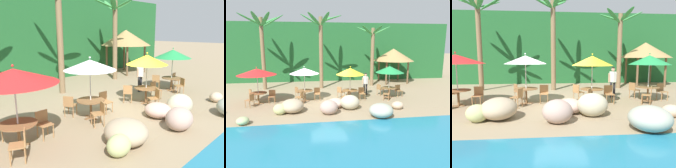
% 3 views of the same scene
% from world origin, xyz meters
% --- Properties ---
extents(ground_plane, '(120.00, 120.00, 0.00)m').
position_xyz_m(ground_plane, '(0.00, 0.00, 0.00)').
color(ground_plane, '#937F60').
extents(terrace_deck, '(18.00, 5.20, 0.01)m').
position_xyz_m(terrace_deck, '(0.00, 0.00, 0.00)').
color(terrace_deck, '#937F60').
rests_on(terrace_deck, ground).
extents(foliage_backdrop, '(28.00, 2.40, 6.00)m').
position_xyz_m(foliage_backdrop, '(0.00, 9.00, 3.00)').
color(foliage_backdrop, '#1E5628').
rests_on(foliage_backdrop, ground).
extents(rock_seawall, '(12.77, 3.31, 0.88)m').
position_xyz_m(rock_seawall, '(-0.95, -2.61, 0.36)').
color(rock_seawall, '#9FB278').
rests_on(rock_seawall, ground).
extents(umbrella_red, '(2.49, 2.49, 2.46)m').
position_xyz_m(umbrella_red, '(-4.63, -0.03, 2.13)').
color(umbrella_red, silver).
rests_on(umbrella_red, ground).
extents(dining_table_red, '(1.10, 1.10, 0.74)m').
position_xyz_m(dining_table_red, '(-4.63, -0.03, 0.61)').
color(dining_table_red, brown).
rests_on(dining_table_red, ground).
extents(chair_red_seaward, '(0.43, 0.44, 0.87)m').
position_xyz_m(chair_red_seaward, '(-3.78, 0.05, 0.51)').
color(chair_red_seaward, '#9E7042').
rests_on(chair_red_seaward, ground).
extents(chair_red_left, '(0.57, 0.57, 0.87)m').
position_xyz_m(chair_red_left, '(-4.95, -0.82, 0.51)').
color(chair_red_left, '#9E7042').
rests_on(chair_red_left, ground).
extents(umbrella_white, '(1.99, 1.99, 2.41)m').
position_xyz_m(umbrella_white, '(-1.61, 0.25, 2.10)').
color(umbrella_white, silver).
rests_on(umbrella_white, ground).
extents(dining_table_white, '(1.10, 1.10, 0.74)m').
position_xyz_m(dining_table_white, '(-1.61, 0.25, 0.61)').
color(dining_table_white, brown).
rests_on(dining_table_white, ground).
extents(chair_white_seaward, '(0.42, 0.43, 0.87)m').
position_xyz_m(chair_white_seaward, '(-0.76, 0.33, 0.51)').
color(chair_white_seaward, '#9E7042').
rests_on(chair_white_seaward, ground).
extents(chair_white_inland, '(0.58, 0.58, 0.87)m').
position_xyz_m(chair_white_inland, '(-2.11, 0.94, 0.51)').
color(chair_white_inland, '#9E7042').
rests_on(chair_white_inland, ground).
extents(chair_white_left, '(0.56, 0.56, 0.87)m').
position_xyz_m(chair_white_left, '(-1.88, -0.56, 0.51)').
color(chair_white_left, '#9E7042').
rests_on(chair_white_left, ground).
extents(umbrella_yellow, '(1.92, 1.92, 2.39)m').
position_xyz_m(umbrella_yellow, '(1.50, -0.13, 2.06)').
color(umbrella_yellow, silver).
rests_on(umbrella_yellow, ground).
extents(dining_table_yellow, '(1.10, 1.10, 0.74)m').
position_xyz_m(dining_table_yellow, '(1.50, -0.13, 0.61)').
color(dining_table_yellow, brown).
rests_on(dining_table_yellow, ground).
extents(chair_yellow_seaward, '(0.43, 0.44, 0.87)m').
position_xyz_m(chair_yellow_seaward, '(2.35, -0.06, 0.51)').
color(chair_yellow_seaward, '#9E7042').
rests_on(chair_yellow_seaward, ground).
extents(chair_yellow_inland, '(0.59, 0.59, 0.87)m').
position_xyz_m(chair_yellow_inland, '(0.92, 0.49, 0.51)').
color(chair_yellow_inland, '#9E7042').
rests_on(chair_yellow_inland, ground).
extents(chair_yellow_left, '(0.59, 0.58, 0.87)m').
position_xyz_m(chair_yellow_left, '(1.12, -0.90, 0.51)').
color(chair_yellow_left, '#9E7042').
rests_on(chair_yellow_left, ground).
extents(umbrella_green, '(2.02, 2.02, 2.43)m').
position_xyz_m(umbrella_green, '(4.48, 0.25, 2.09)').
color(umbrella_green, silver).
rests_on(umbrella_green, ground).
extents(dining_table_green, '(1.10, 1.10, 0.74)m').
position_xyz_m(dining_table_green, '(4.48, 0.25, 0.61)').
color(dining_table_green, brown).
rests_on(dining_table_green, ground).
extents(chair_green_seaward, '(0.47, 0.48, 0.87)m').
position_xyz_m(chair_green_seaward, '(5.31, 0.44, 0.51)').
color(chair_green_seaward, '#9E7042').
rests_on(chair_green_seaward, ground).
extents(chair_green_inland, '(0.56, 0.56, 0.87)m').
position_xyz_m(chair_green_inland, '(4.05, 0.99, 0.51)').
color(chair_green_inland, '#9E7042').
rests_on(chair_green_inland, ground).
extents(chair_green_left, '(0.58, 0.58, 0.87)m').
position_xyz_m(chair_green_left, '(4.11, -0.52, 0.51)').
color(chair_green_left, '#9E7042').
rests_on(chair_green_left, ground).
extents(palm_tree_second, '(3.51, 3.31, 6.36)m').
position_xyz_m(palm_tree_second, '(-0.17, 4.25, 4.27)').
color(palm_tree_second, brown).
rests_on(palm_tree_second, ground).
extents(palm_tree_third, '(2.97, 3.09, 5.48)m').
position_xyz_m(palm_tree_third, '(4.60, 4.76, 3.59)').
color(palm_tree_third, brown).
rests_on(palm_tree_third, ground).
extents(palapa_hut, '(3.95, 3.95, 3.40)m').
position_xyz_m(palapa_hut, '(7.18, 6.00, 2.78)').
color(palapa_hut, brown).
rests_on(palapa_hut, ground).
extents(waiter_in_white, '(0.52, 0.39, 1.70)m').
position_xyz_m(waiter_in_white, '(3.03, 1.38, 0.99)').
color(waiter_in_white, '#232328').
rests_on(waiter_in_white, ground).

